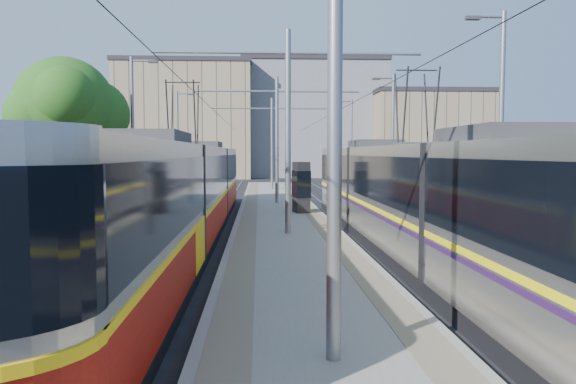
{
  "coord_description": "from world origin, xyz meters",
  "views": [
    {
      "loc": [
        -1.0,
        -11.4,
        3.1
      ],
      "look_at": [
        0.1,
        9.98,
        1.6
      ],
      "focal_mm": 35.0,
      "sensor_mm": 36.0,
      "label": 1
    }
  ],
  "objects": [
    {
      "name": "platform",
      "position": [
        0.0,
        17.0,
        0.15
      ],
      "size": [
        4.0,
        50.0,
        0.3
      ],
      "primitive_type": "cube",
      "color": "gray",
      "rests_on": "ground"
    },
    {
      "name": "tree",
      "position": [
        -10.07,
        16.67,
        5.21
      ],
      "size": [
        5.31,
        4.91,
        7.71
      ],
      "color": "#382314",
      "rests_on": "ground"
    },
    {
      "name": "building_right",
      "position": [
        20.0,
        58.0,
        5.37
      ],
      "size": [
        14.28,
        10.2,
        10.72
      ],
      "color": "gray",
      "rests_on": "ground"
    },
    {
      "name": "tram_right",
      "position": [
        3.6,
        4.94,
        1.86
      ],
      "size": [
        2.43,
        29.31,
        5.5
      ],
      "color": "black",
      "rests_on": "ground"
    },
    {
      "name": "rails",
      "position": [
        0.0,
        17.0,
        0.02
      ],
      "size": [
        8.71,
        70.0,
        0.03
      ],
      "color": "gray",
      "rests_on": "ground"
    },
    {
      "name": "track_arrow",
      "position": [
        -3.6,
        -3.0,
        0.01
      ],
      "size": [
        1.2,
        5.0,
        0.01
      ],
      "primitive_type": "cube",
      "color": "silver",
      "rests_on": "ground"
    },
    {
      "name": "ground",
      "position": [
        0.0,
        0.0,
        0.0
      ],
      "size": [
        160.0,
        160.0,
        0.0
      ],
      "primitive_type": "plane",
      "color": "black",
      "rests_on": "ground"
    },
    {
      "name": "catenary",
      "position": [
        0.0,
        14.15,
        4.52
      ],
      "size": [
        9.2,
        70.0,
        7.0
      ],
      "color": "gray",
      "rests_on": "platform"
    },
    {
      "name": "shelter",
      "position": [
        0.97,
        14.76,
        1.54
      ],
      "size": [
        0.84,
        1.18,
        2.38
      ],
      "rotation": [
        0.0,
        0.0,
        0.18
      ],
      "color": "black",
      "rests_on": "platform"
    },
    {
      "name": "tactile_strip_left",
      "position": [
        -1.45,
        17.0,
        0.3
      ],
      "size": [
        0.7,
        50.0,
        0.01
      ],
      "primitive_type": "cube",
      "color": "gray",
      "rests_on": "platform"
    },
    {
      "name": "tram_left",
      "position": [
        -3.6,
        8.13,
        1.71
      ],
      "size": [
        2.43,
        31.02,
        5.5
      ],
      "color": "black",
      "rests_on": "ground"
    },
    {
      "name": "tactile_strip_right",
      "position": [
        1.45,
        17.0,
        0.3
      ],
      "size": [
        0.7,
        50.0,
        0.01
      ],
      "primitive_type": "cube",
      "color": "gray",
      "rests_on": "platform"
    },
    {
      "name": "building_centre",
      "position": [
        6.0,
        64.0,
        7.48
      ],
      "size": [
        18.36,
        14.28,
        14.94
      ],
      "color": "gray",
      "rests_on": "ground"
    },
    {
      "name": "building_left",
      "position": [
        -10.0,
        60.0,
        7.08
      ],
      "size": [
        16.32,
        12.24,
        14.14
      ],
      "color": "gray",
      "rests_on": "ground"
    },
    {
      "name": "street_lamps",
      "position": [
        -0.0,
        21.0,
        4.18
      ],
      "size": [
        15.18,
        38.22,
        8.0
      ],
      "color": "gray",
      "rests_on": "ground"
    }
  ]
}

